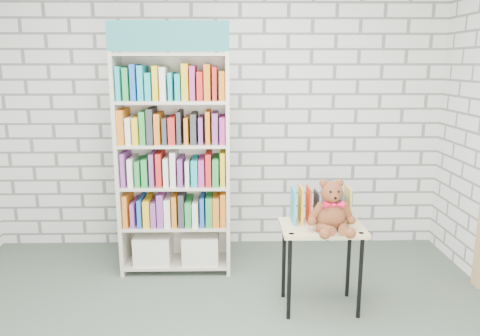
{
  "coord_description": "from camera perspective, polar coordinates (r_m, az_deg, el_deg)",
  "views": [
    {
      "loc": [
        0.14,
        -2.66,
        1.84
      ],
      "look_at": [
        0.21,
        0.95,
        1.03
      ],
      "focal_mm": 35.0,
      "sensor_mm": 36.0,
      "label": 1
    }
  ],
  "objects": [
    {
      "name": "room_shell",
      "position": [
        2.67,
        -4.21,
        11.32
      ],
      "size": [
        4.52,
        4.02,
        2.81
      ],
      "color": "silver",
      "rests_on": "ground"
    },
    {
      "name": "bookshelf",
      "position": [
        4.14,
        -7.96,
        0.61
      ],
      "size": [
        0.97,
        0.38,
        2.17
      ],
      "color": "beige",
      "rests_on": "ground"
    },
    {
      "name": "display_table",
      "position": [
        3.59,
        9.92,
        -8.36
      ],
      "size": [
        0.62,
        0.43,
        0.66
      ],
      "color": "#D7C081",
      "rests_on": "ground"
    },
    {
      "name": "table_books",
      "position": [
        3.61,
        9.74,
        -4.53
      ],
      "size": [
        0.43,
        0.19,
        0.25
      ],
      "color": "#2AA5B7",
      "rests_on": "display_table"
    },
    {
      "name": "teddy_bear",
      "position": [
        3.43,
        11.12,
        -5.11
      ],
      "size": [
        0.35,
        0.33,
        0.38
      ],
      "color": "brown",
      "rests_on": "display_table"
    }
  ]
}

